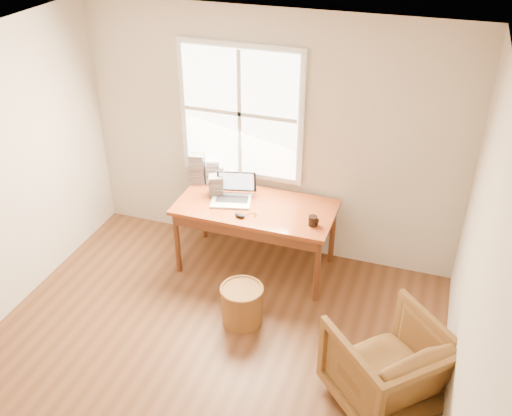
{
  "coord_description": "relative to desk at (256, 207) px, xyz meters",
  "views": [
    {
      "loc": [
        1.59,
        -2.86,
        3.7
      ],
      "look_at": [
        0.06,
        1.65,
        0.82
      ],
      "focal_mm": 40.0,
      "sensor_mm": 36.0,
      "label": 1
    }
  ],
  "objects": [
    {
      "name": "cd_stack_b",
      "position": [
        -0.46,
        0.07,
        0.13
      ],
      "size": [
        0.18,
        0.17,
        0.22
      ],
      "primitive_type": "cube",
      "rotation": [
        0.0,
        0.0,
        0.41
      ],
      "color": "#2A2A2F",
      "rests_on": "desk"
    },
    {
      "name": "armchair",
      "position": [
        1.55,
        -1.36,
        -0.36
      ],
      "size": [
        1.15,
        1.15,
        0.75
      ],
      "primitive_type": "imported",
      "rotation": [
        0.0,
        0.0,
        3.91
      ],
      "color": "brown",
      "rests_on": "room_shell"
    },
    {
      "name": "mouse",
      "position": [
        -0.07,
        -0.25,
        0.04
      ],
      "size": [
        0.13,
        0.09,
        0.04
      ],
      "primitive_type": "ellipsoid",
      "rotation": [
        0.0,
        0.0,
        -0.24
      ],
      "color": "black",
      "rests_on": "desk"
    },
    {
      "name": "wicker_stool",
      "position": [
        0.16,
        -0.86,
        -0.54
      ],
      "size": [
        0.5,
        0.5,
        0.38
      ],
      "primitive_type": "cylinder",
      "rotation": [
        0.0,
        0.0,
        -0.42
      ],
      "color": "brown",
      "rests_on": "room_shell"
    },
    {
      "name": "coffee_mug",
      "position": [
        0.63,
        -0.17,
        0.07
      ],
      "size": [
        0.11,
        0.11,
        0.1
      ],
      "primitive_type": "cylinder",
      "rotation": [
        0.0,
        0.0,
        0.25
      ],
      "color": "black",
      "rests_on": "desk"
    },
    {
      "name": "cd_stack_d",
      "position": [
        -0.38,
        0.33,
        0.11
      ],
      "size": [
        0.15,
        0.13,
        0.19
      ],
      "primitive_type": "cube",
      "rotation": [
        0.0,
        0.0,
        0.04
      ],
      "color": "#ADB4B9",
      "rests_on": "desk"
    },
    {
      "name": "laptop",
      "position": [
        -0.26,
        -0.02,
        0.16
      ],
      "size": [
        0.46,
        0.47,
        0.28
      ],
      "primitive_type": null,
      "rotation": [
        0.0,
        0.0,
        0.24
      ],
      "color": "silver",
      "rests_on": "desk"
    },
    {
      "name": "cd_stack_a",
      "position": [
        -0.59,
        0.31,
        0.16
      ],
      "size": [
        0.18,
        0.17,
        0.28
      ],
      "primitive_type": "cube",
      "rotation": [
        0.0,
        0.0,
        0.36
      ],
      "color": "silver",
      "rests_on": "desk"
    },
    {
      "name": "cd_stack_c",
      "position": [
        -0.75,
        0.26,
        0.19
      ],
      "size": [
        0.18,
        0.17,
        0.34
      ],
      "primitive_type": "cube",
      "rotation": [
        0.0,
        0.0,
        0.25
      ],
      "color": "#8F919B",
      "rests_on": "desk"
    },
    {
      "name": "room_shell",
      "position": [
        -0.02,
        -1.64,
        0.59
      ],
      "size": [
        4.04,
        4.54,
        2.64
      ],
      "color": "brown",
      "rests_on": "ground"
    },
    {
      "name": "desk",
      "position": [
        0.0,
        0.0,
        0.0
      ],
      "size": [
        1.6,
        0.8,
        0.04
      ],
      "primitive_type": "cube",
      "color": "brown",
      "rests_on": "room_shell"
    }
  ]
}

